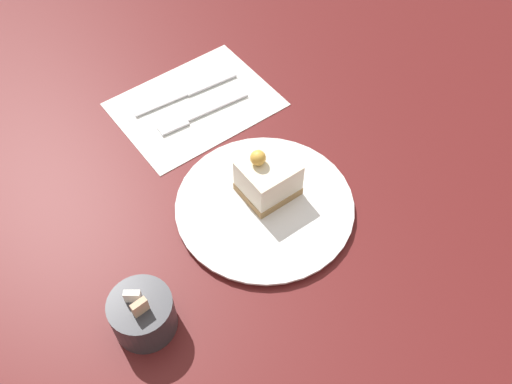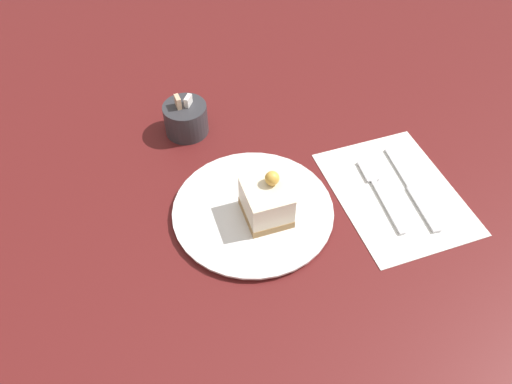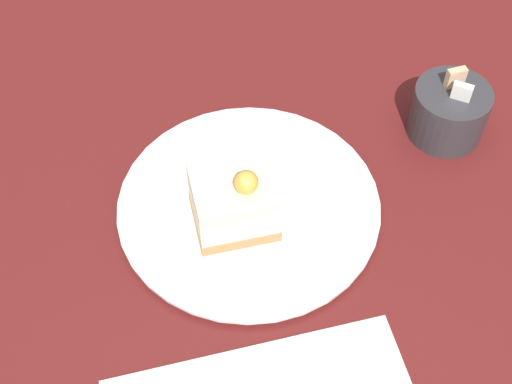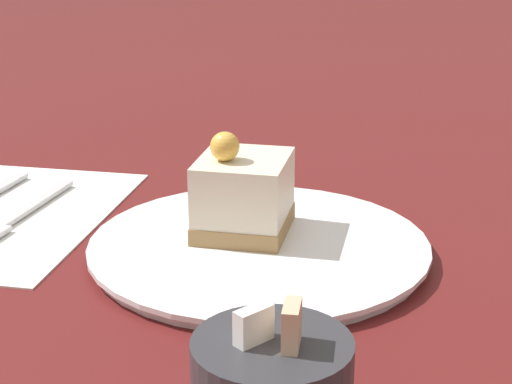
# 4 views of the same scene
# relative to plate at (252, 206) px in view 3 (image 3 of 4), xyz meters

# --- Properties ---
(ground_plane) EXTENTS (4.00, 4.00, 0.00)m
(ground_plane) POSITION_rel_plate_xyz_m (-0.02, 0.01, -0.01)
(ground_plane) COLOR #5B1919
(plate) EXTENTS (0.26, 0.26, 0.01)m
(plate) POSITION_rel_plate_xyz_m (0.00, 0.00, 0.00)
(plate) COLOR white
(plate) RESTS_ON ground_plane
(cake_slice) EXTENTS (0.08, 0.09, 0.08)m
(cake_slice) POSITION_rel_plate_xyz_m (0.02, -0.01, 0.04)
(cake_slice) COLOR #AD8451
(cake_slice) RESTS_ON plate
(sugar_bowl) EXTENTS (0.08, 0.08, 0.08)m
(sugar_bowl) POSITION_rel_plate_xyz_m (-0.11, 0.21, 0.02)
(sugar_bowl) COLOR #333338
(sugar_bowl) RESTS_ON ground_plane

